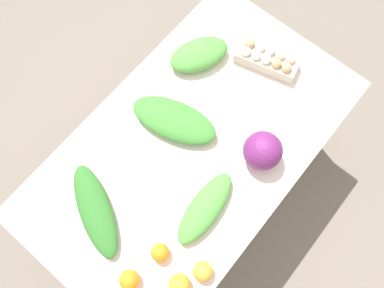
{
  "coord_description": "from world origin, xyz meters",
  "views": [
    {
      "loc": [
        0.36,
        0.3,
        2.2
      ],
      "look_at": [
        0.0,
        0.0,
        0.72
      ],
      "focal_mm": 35.0,
      "sensor_mm": 36.0,
      "label": 1
    }
  ],
  "objects": [
    {
      "name": "orange_0",
      "position": [
        0.45,
        0.31,
        0.74
      ],
      "size": [
        0.08,
        0.08,
        0.08
      ],
      "primitive_type": "sphere",
      "color": "orange",
      "rests_on": "dining_table"
    },
    {
      "name": "ground_plane",
      "position": [
        0.0,
        0.0,
        0.0
      ],
      "size": [
        8.0,
        8.0,
        0.0
      ],
      "primitive_type": "plane",
      "color": "#70665B"
    },
    {
      "name": "dining_table",
      "position": [
        0.0,
        0.0,
        0.62
      ],
      "size": [
        1.46,
        0.85,
        0.7
      ],
      "color": "silver",
      "rests_on": "ground_plane"
    },
    {
      "name": "cabbage_purple",
      "position": [
        -0.14,
        0.24,
        0.78
      ],
      "size": [
        0.16,
        0.16,
        0.16
      ],
      "primitive_type": "sphere",
      "color": "#6B2366",
      "rests_on": "dining_table"
    },
    {
      "name": "egg_carton",
      "position": [
        -0.51,
        0.01,
        0.75
      ],
      "size": [
        0.17,
        0.29,
        0.09
      ],
      "rotation": [
        0.0,
        0.0,
        4.98
      ],
      "color": "beige",
      "rests_on": "dining_table"
    },
    {
      "name": "orange_3",
      "position": [
        0.41,
        0.18,
        0.74
      ],
      "size": [
        0.07,
        0.07,
        0.07
      ],
      "primitive_type": "sphere",
      "color": "orange",
      "rests_on": "dining_table"
    },
    {
      "name": "greens_bunch_beet_tops",
      "position": [
        -0.33,
        -0.24,
        0.74
      ],
      "size": [
        0.31,
        0.26,
        0.08
      ],
      "primitive_type": "ellipsoid",
      "rotation": [
        0.0,
        0.0,
        2.68
      ],
      "color": "#4C933D",
      "rests_on": "dining_table"
    },
    {
      "name": "orange_4",
      "position": [
        0.55,
        0.16,
        0.74
      ],
      "size": [
        0.08,
        0.08,
        0.08
      ],
      "primitive_type": "sphere",
      "color": "orange",
      "rests_on": "dining_table"
    },
    {
      "name": "greens_bunch_scallion",
      "position": [
        0.45,
        -0.11,
        0.74
      ],
      "size": [
        0.29,
        0.4,
        0.07
      ],
      "primitive_type": "ellipsoid",
      "rotation": [
        0.0,
        0.0,
        1.1
      ],
      "color": "#2D6B28",
      "rests_on": "dining_table"
    },
    {
      "name": "greens_bunch_dandelion",
      "position": [
        -0.03,
        -0.12,
        0.74
      ],
      "size": [
        0.26,
        0.41,
        0.08
      ],
      "primitive_type": "ellipsoid",
      "rotation": [
        0.0,
        0.0,
        4.99
      ],
      "color": "#3D8433",
      "rests_on": "dining_table"
    },
    {
      "name": "orange_1",
      "position": [
        0.36,
        0.35,
        0.74
      ],
      "size": [
        0.07,
        0.07,
        0.07
      ],
      "primitive_type": "sphere",
      "color": "#F9A833",
      "rests_on": "dining_table"
    },
    {
      "name": "greens_bunch_kale",
      "position": [
        0.17,
        0.21,
        0.74
      ],
      "size": [
        0.34,
        0.14,
        0.07
      ],
      "primitive_type": "ellipsoid",
      "rotation": [
        0.0,
        0.0,
        0.08
      ],
      "color": "#4C933D",
      "rests_on": "dining_table"
    }
  ]
}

